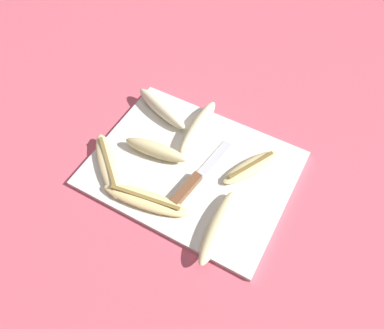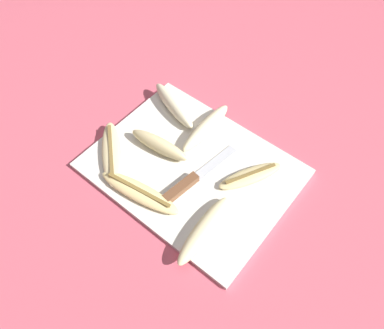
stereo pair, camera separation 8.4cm
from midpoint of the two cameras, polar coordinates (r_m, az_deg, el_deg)
name	(u,v)px [view 1 (the left image)]	position (r m, az deg, el deg)	size (l,w,h in m)	color
ground_plane	(192,170)	(0.86, -2.79, -1.04)	(4.00, 4.00, 0.00)	#C65160
cutting_board	(192,168)	(0.85, -2.81, -0.81)	(0.44, 0.34, 0.01)	silver
knife	(192,183)	(0.81, -2.95, -3.06)	(0.05, 0.21, 0.02)	brown
banana_bright_far	(162,108)	(0.94, -7.24, 8.33)	(0.17, 0.09, 0.04)	beige
banana_soft_right	(218,227)	(0.76, 0.76, -9.72)	(0.05, 0.18, 0.03)	beige
banana_ripe_center	(109,165)	(0.87, -15.32, -0.25)	(0.17, 0.15, 0.02)	beige
banana_spotted_left	(251,167)	(0.84, 6.14, -0.61)	(0.11, 0.15, 0.02)	#DBC684
banana_mellow_near	(156,150)	(0.86, -8.36, 2.03)	(0.15, 0.05, 0.04)	beige
banana_golden_short	(146,200)	(0.80, -10.09, -5.57)	(0.20, 0.07, 0.02)	#EDD689
banana_cream_curved	(198,126)	(0.89, -1.72, 5.67)	(0.04, 0.17, 0.04)	beige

